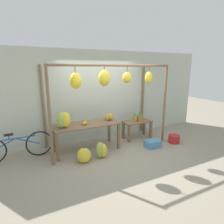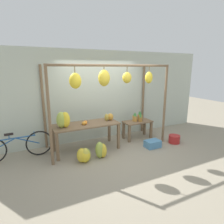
# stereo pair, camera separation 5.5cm
# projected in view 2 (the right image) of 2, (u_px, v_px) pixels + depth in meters

# --- Properties ---
(ground_plane) EXTENTS (20.00, 20.00, 0.00)m
(ground_plane) POSITION_uv_depth(u_px,v_px,m) (117.00, 153.00, 5.09)
(ground_plane) COLOR gray
(shop_wall_back) EXTENTS (8.00, 0.08, 2.80)m
(shop_wall_back) POSITION_uv_depth(u_px,v_px,m) (98.00, 96.00, 5.94)
(shop_wall_back) COLOR #B7C1B2
(shop_wall_back) RESTS_ON ground_plane
(stall_awning) EXTENTS (3.42, 1.29, 2.36)m
(stall_awning) POSITION_uv_depth(u_px,v_px,m) (108.00, 87.00, 4.90)
(stall_awning) COLOR brown
(stall_awning) RESTS_ON ground_plane
(display_table_main) EXTENTS (1.80, 0.72, 0.77)m
(display_table_main) POSITION_uv_depth(u_px,v_px,m) (86.00, 127.00, 5.17)
(display_table_main) COLOR brown
(display_table_main) RESTS_ON ground_plane
(display_table_side) EXTENTS (0.93, 0.46, 0.59)m
(display_table_side) POSITION_uv_depth(u_px,v_px,m) (137.00, 125.00, 6.09)
(display_table_side) COLOR brown
(display_table_side) RESTS_ON ground_plane
(banana_pile_on_table) EXTENTS (0.43, 0.36, 0.41)m
(banana_pile_on_table) POSITION_uv_depth(u_px,v_px,m) (63.00, 120.00, 4.77)
(banana_pile_on_table) COLOR yellow
(banana_pile_on_table) RESTS_ON display_table_main
(orange_pile) EXTENTS (0.17, 0.17, 0.10)m
(orange_pile) POSITION_uv_depth(u_px,v_px,m) (85.00, 123.00, 5.07)
(orange_pile) COLOR orange
(orange_pile) RESTS_ON display_table_main
(pineapple_cluster) EXTENTS (0.35, 0.28, 0.32)m
(pineapple_cluster) POSITION_uv_depth(u_px,v_px,m) (138.00, 117.00, 6.06)
(pineapple_cluster) COLOR #B27F38
(pineapple_cluster) RESTS_ON display_table_side
(banana_pile_ground_left) EXTENTS (0.41, 0.44, 0.37)m
(banana_pile_ground_left) POSITION_uv_depth(u_px,v_px,m) (85.00, 155.00, 4.61)
(banana_pile_ground_left) COLOR gold
(banana_pile_ground_left) RESTS_ON ground_plane
(banana_pile_ground_right) EXTENTS (0.33, 0.26, 0.44)m
(banana_pile_ground_right) POSITION_uv_depth(u_px,v_px,m) (101.00, 150.00, 4.80)
(banana_pile_ground_right) COLOR gold
(banana_pile_ground_right) RESTS_ON ground_plane
(fruit_crate_white) EXTENTS (0.44, 0.30, 0.21)m
(fruit_crate_white) POSITION_uv_depth(u_px,v_px,m) (153.00, 144.00, 5.46)
(fruit_crate_white) COLOR #4C84B2
(fruit_crate_white) RESTS_ON ground_plane
(blue_bucket) EXTENTS (0.34, 0.34, 0.24)m
(blue_bucket) POSITION_uv_depth(u_px,v_px,m) (174.00, 139.00, 5.78)
(blue_bucket) COLOR #AD2323
(blue_bucket) RESTS_ON ground_plane
(parked_bicycle) EXTENTS (1.75, 0.09, 0.71)m
(parked_bicycle) POSITION_uv_depth(u_px,v_px,m) (16.00, 146.00, 4.68)
(parked_bicycle) COLOR black
(parked_bicycle) RESTS_ON ground_plane
(papaya_pile) EXTENTS (0.32, 0.23, 0.21)m
(papaya_pile) POSITION_uv_depth(u_px,v_px,m) (109.00, 117.00, 5.45)
(papaya_pile) COLOR gold
(papaya_pile) RESTS_ON display_table_main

